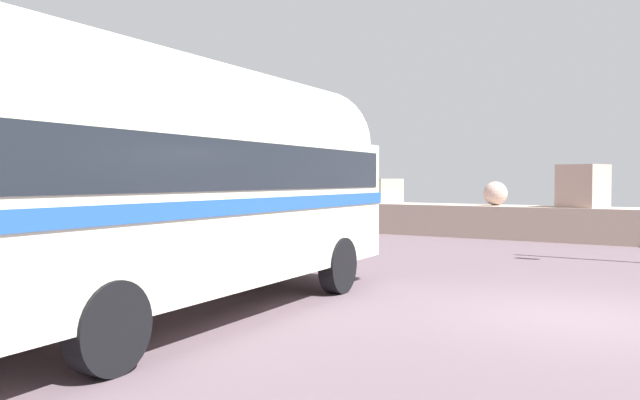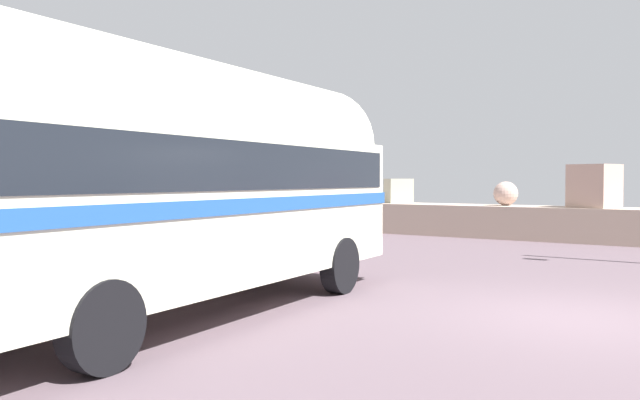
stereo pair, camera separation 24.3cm
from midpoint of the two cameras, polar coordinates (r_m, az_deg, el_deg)
ground at (r=9.83m, az=22.89°, el=-9.82°), size 32.00×26.00×0.02m
vintage_coach at (r=9.32m, az=-10.91°, el=2.29°), size 3.22×8.77×3.70m
second_coach at (r=12.98m, az=-21.26°, el=2.06°), size 2.70×8.66×3.70m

